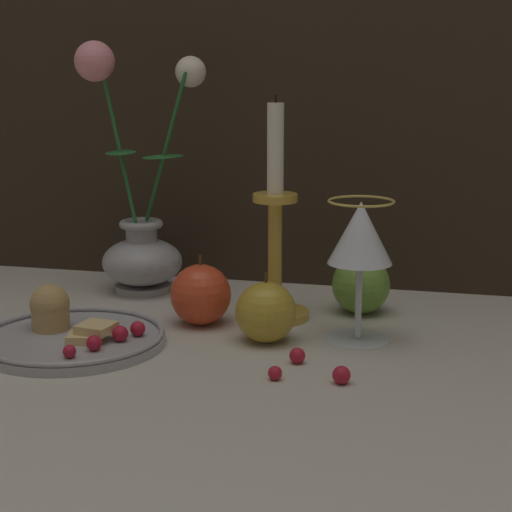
{
  "coord_description": "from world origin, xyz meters",
  "views": [
    {
      "loc": [
        0.24,
        -0.95,
        0.32
      ],
      "look_at": [
        0.01,
        0.0,
        0.1
      ],
      "focal_mm": 60.0,
      "sensor_mm": 36.0,
      "label": 1
    }
  ],
  "objects_px": {
    "plate_with_pastries": "(70,333)",
    "vase": "(139,223)",
    "apple_at_table_edge": "(201,295)",
    "wine_glass": "(360,239)",
    "apple_beside_vase": "(266,312)",
    "candlestick": "(275,245)",
    "apple_near_glass": "(361,285)"
  },
  "relations": [
    {
      "from": "wine_glass",
      "to": "apple_near_glass",
      "type": "xyz_separation_m",
      "value": [
        -0.01,
        0.11,
        -0.08
      ]
    },
    {
      "from": "wine_glass",
      "to": "candlestick",
      "type": "relative_size",
      "value": 0.59
    },
    {
      "from": "apple_near_glass",
      "to": "apple_at_table_edge",
      "type": "bearing_deg",
      "value": -153.17
    },
    {
      "from": "apple_beside_vase",
      "to": "apple_near_glass",
      "type": "relative_size",
      "value": 0.95
    },
    {
      "from": "vase",
      "to": "plate_with_pastries",
      "type": "distance_m",
      "value": 0.26
    },
    {
      "from": "vase",
      "to": "plate_with_pastries",
      "type": "bearing_deg",
      "value": -89.11
    },
    {
      "from": "vase",
      "to": "plate_with_pastries",
      "type": "xyz_separation_m",
      "value": [
        0.0,
        -0.24,
        -0.09
      ]
    },
    {
      "from": "vase",
      "to": "apple_near_glass",
      "type": "distance_m",
      "value": 0.33
    },
    {
      "from": "apple_beside_vase",
      "to": "vase",
      "type": "bearing_deg",
      "value": 141.5
    },
    {
      "from": "vase",
      "to": "apple_beside_vase",
      "type": "xyz_separation_m",
      "value": [
        0.23,
        -0.18,
        -0.06
      ]
    },
    {
      "from": "apple_beside_vase",
      "to": "apple_at_table_edge",
      "type": "relative_size",
      "value": 0.95
    },
    {
      "from": "plate_with_pastries",
      "to": "apple_beside_vase",
      "type": "bearing_deg",
      "value": 15.57
    },
    {
      "from": "vase",
      "to": "candlestick",
      "type": "distance_m",
      "value": 0.23
    },
    {
      "from": "apple_at_table_edge",
      "to": "vase",
      "type": "bearing_deg",
      "value": 134.86
    },
    {
      "from": "wine_glass",
      "to": "apple_beside_vase",
      "type": "relative_size",
      "value": 2.0
    },
    {
      "from": "vase",
      "to": "plate_with_pastries",
      "type": "relative_size",
      "value": 1.62
    },
    {
      "from": "wine_glass",
      "to": "plate_with_pastries",
      "type": "bearing_deg",
      "value": -164.18
    },
    {
      "from": "vase",
      "to": "apple_at_table_edge",
      "type": "height_order",
      "value": "vase"
    },
    {
      "from": "apple_at_table_edge",
      "to": "apple_beside_vase",
      "type": "bearing_deg",
      "value": -26.87
    },
    {
      "from": "apple_near_glass",
      "to": "apple_at_table_edge",
      "type": "relative_size",
      "value": 1.0
    },
    {
      "from": "vase",
      "to": "wine_glass",
      "type": "relative_size",
      "value": 2.08
    },
    {
      "from": "wine_glass",
      "to": "apple_at_table_edge",
      "type": "height_order",
      "value": "wine_glass"
    },
    {
      "from": "candlestick",
      "to": "apple_at_table_edge",
      "type": "relative_size",
      "value": 3.2
    },
    {
      "from": "plate_with_pastries",
      "to": "apple_at_table_edge",
      "type": "bearing_deg",
      "value": 40.89
    },
    {
      "from": "plate_with_pastries",
      "to": "vase",
      "type": "bearing_deg",
      "value": 90.89
    },
    {
      "from": "candlestick",
      "to": "apple_at_table_edge",
      "type": "height_order",
      "value": "candlestick"
    },
    {
      "from": "apple_near_glass",
      "to": "plate_with_pastries",
      "type": "bearing_deg",
      "value": -146.97
    },
    {
      "from": "apple_at_table_edge",
      "to": "candlestick",
      "type": "bearing_deg",
      "value": 29.32
    },
    {
      "from": "plate_with_pastries",
      "to": "apple_beside_vase",
      "type": "xyz_separation_m",
      "value": [
        0.22,
        0.06,
        0.02
      ]
    },
    {
      "from": "apple_at_table_edge",
      "to": "apple_near_glass",
      "type": "bearing_deg",
      "value": 26.83
    },
    {
      "from": "apple_beside_vase",
      "to": "apple_near_glass",
      "type": "distance_m",
      "value": 0.17
    },
    {
      "from": "vase",
      "to": "candlestick",
      "type": "relative_size",
      "value": 1.24
    }
  ]
}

